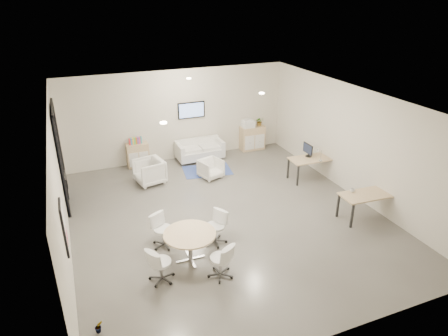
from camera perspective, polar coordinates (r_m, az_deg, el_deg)
room_shell at (r=10.22m, az=0.33°, el=0.78°), size 9.60×10.60×4.80m
glass_door at (r=11.93m, az=-22.43°, el=1.89°), size 0.09×1.90×2.85m
artwork at (r=8.18m, az=-21.88°, el=-7.95°), size 0.05×0.54×1.04m
wall_tv at (r=14.29m, az=-4.69°, el=8.24°), size 0.98×0.06×0.58m
ceiling_spots at (r=10.38m, az=-2.47°, el=10.35°), size 3.14×4.14×0.03m
sideboard_left at (r=14.11m, az=-12.21°, el=1.82°), size 0.74×0.39×0.84m
sideboard_right at (r=15.33m, az=4.06°, el=4.30°), size 0.92×0.44×0.92m
books at (r=13.92m, az=-12.55°, el=3.82°), size 0.43×0.14×0.22m
printer at (r=15.06m, az=3.46°, el=6.37°), size 0.44×0.37×0.31m
loveseat at (r=14.44m, az=-3.54°, el=2.52°), size 1.67×0.86×0.62m
blue_rug at (r=13.62m, az=-2.42°, el=-0.34°), size 1.72×1.27×0.01m
armchair_left at (r=12.80m, az=-10.63°, el=-0.35°), size 0.93×0.97×0.86m
armchair_right at (r=12.99m, az=-1.89°, el=0.03°), size 0.82×0.80×0.69m
desk_rear at (r=13.09m, az=12.30°, el=1.09°), size 1.40×0.74×0.72m
desk_front at (r=11.24m, az=19.60°, el=-3.86°), size 1.40×0.76×0.71m
monitor at (r=13.07m, az=11.91°, el=2.55°), size 0.20×0.50×0.44m
round_table at (r=9.04m, az=-4.91°, el=-9.72°), size 1.18×1.18×0.72m
meeting_chairs at (r=9.16m, az=-4.86°, el=-10.87°), size 2.33×2.33×0.82m
plant_cabinet at (r=15.28m, az=5.13°, el=6.54°), size 0.39×0.41×0.26m
plant_floor at (r=8.07m, az=-17.40°, el=-21.16°), size 0.15×0.27×0.12m
cup at (r=11.18m, az=17.90°, el=-3.00°), size 0.14×0.12×0.12m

